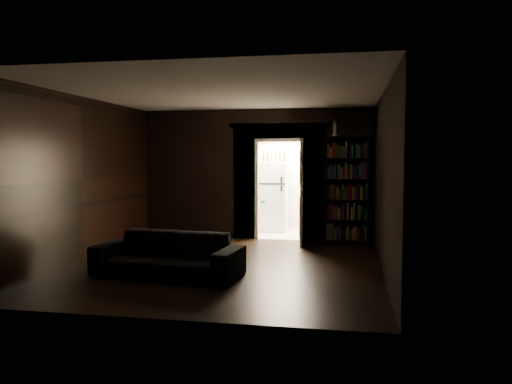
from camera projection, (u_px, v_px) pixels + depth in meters
ground at (225, 266)px, 8.15m from camera, size 5.50×5.50×0.00m
room_walls at (239, 162)px, 9.08m from camera, size 5.02×5.61×2.84m
kitchen_alcove at (285, 181)px, 11.77m from camera, size 2.20×1.80×2.60m
sofa at (168, 248)px, 7.43m from camera, size 2.29×1.19×0.85m
bookshelf at (346, 190)px, 10.22m from camera, size 0.93×0.42×2.20m
refrigerator at (272, 197)px, 12.02m from camera, size 0.78×0.72×1.65m
door at (301, 194)px, 10.16m from camera, size 0.14×0.85×2.05m
figurine at (335, 129)px, 10.24m from camera, size 0.12×0.12×0.32m
bottles at (274, 157)px, 11.86m from camera, size 0.66×0.21×0.27m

